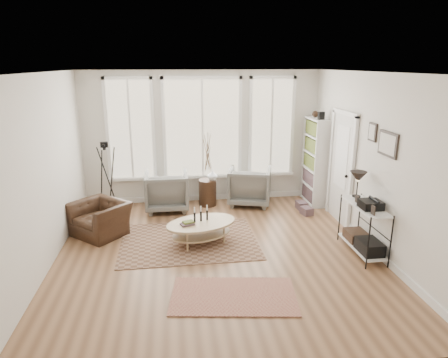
{
  "coord_description": "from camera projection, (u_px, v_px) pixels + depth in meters",
  "views": [
    {
      "loc": [
        -0.66,
        -5.98,
        3.03
      ],
      "look_at": [
        0.2,
        0.6,
        1.1
      ],
      "focal_mm": 32.0,
      "sensor_mm": 36.0,
      "label": 1
    }
  ],
  "objects": [
    {
      "name": "room",
      "position": [
        217.0,
        170.0,
        6.25
      ],
      "size": [
        5.5,
        5.54,
        2.9
      ],
      "color": "#906543",
      "rests_on": "ground"
    },
    {
      "name": "bay_window",
      "position": [
        202.0,
        131.0,
        8.75
      ],
      "size": [
        4.14,
        0.12,
        2.24
      ],
      "color": "tan",
      "rests_on": "ground"
    },
    {
      "name": "door",
      "position": [
        341.0,
        166.0,
        7.72
      ],
      "size": [
        0.09,
        1.06,
        2.22
      ],
      "color": "silver",
      "rests_on": "ground"
    },
    {
      "name": "bookcase",
      "position": [
        315.0,
        161.0,
        8.77
      ],
      "size": [
        0.31,
        0.85,
        2.06
      ],
      "color": "white",
      "rests_on": "ground"
    },
    {
      "name": "low_shelf",
      "position": [
        364.0,
        224.0,
        6.49
      ],
      "size": [
        0.38,
        1.08,
        1.3
      ],
      "color": "white",
      "rests_on": "ground"
    },
    {
      "name": "wall_art",
      "position": [
        384.0,
        141.0,
        6.16
      ],
      "size": [
        0.04,
        0.88,
        0.44
      ],
      "color": "black",
      "rests_on": "ground"
    },
    {
      "name": "rug_main",
      "position": [
        189.0,
        241.0,
        7.05
      ],
      "size": [
        2.39,
        1.81,
        0.01
      ],
      "primitive_type": "cube",
      "rotation": [
        0.0,
        0.0,
        0.01
      ],
      "color": "brown",
      "rests_on": "ground"
    },
    {
      "name": "rug_runner",
      "position": [
        234.0,
        296.0,
        5.38
      ],
      "size": [
        1.79,
        1.16,
        0.01
      ],
      "primitive_type": "cube",
      "rotation": [
        0.0,
        0.0,
        -0.14
      ],
      "color": "brown",
      "rests_on": "ground"
    },
    {
      "name": "coffee_table",
      "position": [
        201.0,
        227.0,
        6.9
      ],
      "size": [
        1.43,
        1.16,
        0.57
      ],
      "color": "tan",
      "rests_on": "ground"
    },
    {
      "name": "armchair_left",
      "position": [
        167.0,
        191.0,
        8.49
      ],
      "size": [
        0.9,
        0.93,
        0.83
      ],
      "primitive_type": "imported",
      "rotation": [
        0.0,
        0.0,
        3.16
      ],
      "color": "slate",
      "rests_on": "ground"
    },
    {
      "name": "armchair_right",
      "position": [
        250.0,
        186.0,
        8.84
      ],
      "size": [
        1.11,
        1.13,
        0.84
      ],
      "primitive_type": "imported",
      "rotation": [
        0.0,
        0.0,
        2.86
      ],
      "color": "slate",
      "rests_on": "ground"
    },
    {
      "name": "side_table",
      "position": [
        207.0,
        171.0,
        8.64
      ],
      "size": [
        0.39,
        0.39,
        1.62
      ],
      "color": "#352115",
      "rests_on": "ground"
    },
    {
      "name": "vase",
      "position": [
        212.0,
        175.0,
        8.66
      ],
      "size": [
        0.25,
        0.25,
        0.22
      ],
      "primitive_type": "imported",
      "rotation": [
        0.0,
        0.0,
        -0.18
      ],
      "color": "silver",
      "rests_on": "side_table"
    },
    {
      "name": "accent_chair",
      "position": [
        100.0,
        218.0,
        7.28
      ],
      "size": [
        1.24,
        1.23,
        0.61
      ],
      "primitive_type": "imported",
      "rotation": [
        0.0,
        0.0,
        -0.73
      ],
      "color": "#352115",
      "rests_on": "ground"
    },
    {
      "name": "tripod_camera",
      "position": [
        107.0,
        180.0,
        8.28
      ],
      "size": [
        0.53,
        0.53,
        1.49
      ],
      "color": "black",
      "rests_on": "ground"
    },
    {
      "name": "book_stack_near",
      "position": [
        302.0,
        205.0,
        8.6
      ],
      "size": [
        0.22,
        0.27,
        0.17
      ],
      "primitive_type": "cube",
      "rotation": [
        0.0,
        0.0,
        0.09
      ],
      "color": "brown",
      "rests_on": "ground"
    },
    {
      "name": "book_stack_far",
      "position": [
        307.0,
        211.0,
        8.28
      ],
      "size": [
        0.25,
        0.29,
        0.16
      ],
      "primitive_type": "cube",
      "rotation": [
        0.0,
        0.0,
        0.24
      ],
      "color": "brown",
      "rests_on": "ground"
    }
  ]
}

